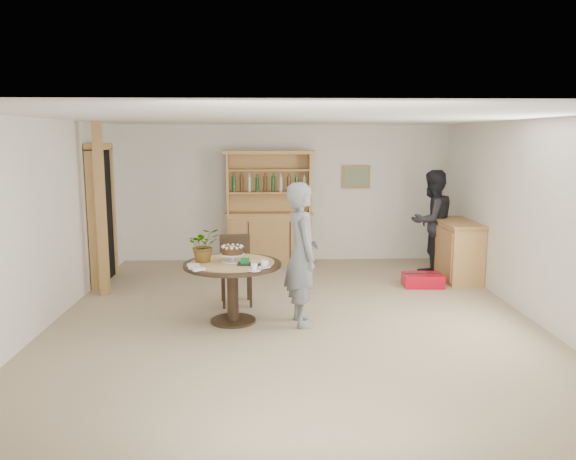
# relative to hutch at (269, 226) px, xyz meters

# --- Properties ---
(ground) EXTENTS (7.00, 7.00, 0.00)m
(ground) POSITION_rel_hutch_xyz_m (0.30, -3.24, -0.69)
(ground) COLOR tan
(ground) RESTS_ON ground
(room_shell) EXTENTS (6.04, 7.04, 2.52)m
(room_shell) POSITION_rel_hutch_xyz_m (0.30, -3.23, 1.05)
(room_shell) COLOR white
(room_shell) RESTS_ON ground
(doorway) EXTENTS (0.13, 1.10, 2.18)m
(doorway) POSITION_rel_hutch_xyz_m (-2.63, -1.24, 0.42)
(doorway) COLOR black
(doorway) RESTS_ON ground
(pine_post) EXTENTS (0.12, 0.12, 2.50)m
(pine_post) POSITION_rel_hutch_xyz_m (-2.40, -2.04, 0.56)
(pine_post) COLOR #B3884B
(pine_post) RESTS_ON ground
(hutch) EXTENTS (1.62, 0.54, 2.04)m
(hutch) POSITION_rel_hutch_xyz_m (0.00, 0.00, 0.00)
(hutch) COLOR tan
(hutch) RESTS_ON ground
(sideboard) EXTENTS (0.54, 1.26, 0.94)m
(sideboard) POSITION_rel_hutch_xyz_m (3.04, -1.24, -0.22)
(sideboard) COLOR tan
(sideboard) RESTS_ON ground
(dining_table) EXTENTS (1.20, 1.20, 0.76)m
(dining_table) POSITION_rel_hutch_xyz_m (-0.46, -3.32, -0.08)
(dining_table) COLOR black
(dining_table) RESTS_ON ground
(dining_chair) EXTENTS (0.47, 0.47, 0.95)m
(dining_chair) POSITION_rel_hutch_xyz_m (-0.47, -2.49, -0.15)
(dining_chair) COLOR black
(dining_chair) RESTS_ON ground
(birthday_cake) EXTENTS (0.30, 0.30, 0.20)m
(birthday_cake) POSITION_rel_hutch_xyz_m (-0.46, -3.27, 0.19)
(birthday_cake) COLOR white
(birthday_cake) RESTS_ON dining_table
(flower_vase) EXTENTS (0.47, 0.44, 0.42)m
(flower_vase) POSITION_rel_hutch_xyz_m (-0.81, -3.27, 0.28)
(flower_vase) COLOR #3F7233
(flower_vase) RESTS_ON dining_table
(gift_tray) EXTENTS (0.30, 0.20, 0.08)m
(gift_tray) POSITION_rel_hutch_xyz_m (-0.24, -3.45, 0.10)
(gift_tray) COLOR black
(gift_tray) RESTS_ON dining_table
(coffee_cup_a) EXTENTS (0.15, 0.15, 0.09)m
(coffee_cup_a) POSITION_rel_hutch_xyz_m (-0.06, -3.60, 0.11)
(coffee_cup_a) COLOR white
(coffee_cup_a) RESTS_ON dining_table
(coffee_cup_b) EXTENTS (0.15, 0.15, 0.08)m
(coffee_cup_b) POSITION_rel_hutch_xyz_m (-0.18, -3.77, 0.11)
(coffee_cup_b) COLOR white
(coffee_cup_b) RESTS_ON dining_table
(napkins) EXTENTS (0.24, 0.33, 0.03)m
(napkins) POSITION_rel_hutch_xyz_m (-0.87, -3.64, 0.09)
(napkins) COLOR white
(napkins) RESTS_ON dining_table
(teen_boy) EXTENTS (0.52, 0.70, 1.75)m
(teen_boy) POSITION_rel_hutch_xyz_m (0.39, -3.42, 0.18)
(teen_boy) COLOR slate
(teen_boy) RESTS_ON ground
(adult_person) EXTENTS (1.05, 0.98, 1.73)m
(adult_person) POSITION_rel_hutch_xyz_m (2.76, -0.73, 0.18)
(adult_person) COLOR black
(adult_person) RESTS_ON ground
(red_suitcase) EXTENTS (0.62, 0.43, 0.21)m
(red_suitcase) POSITION_rel_hutch_xyz_m (2.36, -1.74, -0.59)
(red_suitcase) COLOR red
(red_suitcase) RESTS_ON ground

